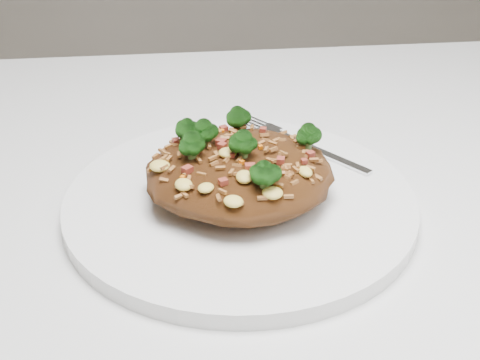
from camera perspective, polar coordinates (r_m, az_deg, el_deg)
name	(u,v)px	position (r m, az deg, el deg)	size (l,w,h in m)	color
dining_table	(302,297)	(0.62, 5.30, -9.87)	(1.20, 0.80, 0.75)	silver
plate	(240,203)	(0.56, 0.00, -1.93)	(0.29, 0.29, 0.01)	white
fried_rice	(240,165)	(0.54, -0.03, 1.30)	(0.15, 0.14, 0.07)	brown
fork	(306,146)	(0.63, 5.64, 2.93)	(0.11, 0.14, 0.00)	silver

